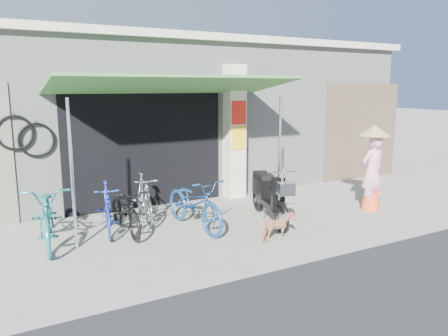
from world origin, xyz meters
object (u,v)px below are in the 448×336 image
bike_black (126,210)px  nun (372,168)px  moped (268,195)px  bike_navy (194,203)px  street_dog (278,227)px  bike_teal (48,214)px  bike_blue (107,208)px  bike_silver (144,198)px

bike_black → nun: bearing=-12.0°
bike_black → moped: size_ratio=0.82×
bike_black → bike_navy: size_ratio=0.86×
bike_black → street_dog: (2.07, -1.61, -0.16)m
bike_teal → bike_blue: bearing=13.6°
bike_black → bike_silver: size_ratio=1.03×
bike_teal → nun: (6.14, -1.01, 0.36)m
moped → bike_silver: bearing=168.2°
bike_blue → bike_navy: bike_navy is taller
bike_blue → moped: (2.87, -0.74, 0.05)m
bike_black → street_dog: size_ratio=2.69×
bike_navy → street_dog: bearing=-60.7°
bike_blue → moped: size_ratio=0.78×
nun → street_dog: bearing=10.2°
bike_teal → bike_navy: size_ratio=1.09×
moped → bike_navy: bearing=-173.6°
street_dog → bike_teal: bearing=60.3°
nun → bike_blue: bearing=-15.2°
bike_silver → moped: moped is taller
bike_teal → bike_silver: size_ratio=1.29×
bike_silver → bike_navy: 1.07m
bike_blue → bike_teal: bearing=-161.5°
street_dog → bike_silver: bearing=33.2°
bike_teal → street_dog: (3.32, -1.66, -0.27)m
bike_blue → bike_black: bike_blue is taller
bike_blue → moped: moped is taller
bike_blue → bike_black: bearing=-20.5°
bike_teal → bike_black: bearing=4.2°
bike_teal → bike_silver: 1.81m
bike_blue → bike_silver: (0.78, 0.34, 0.01)m
bike_black → bike_navy: bearing=-17.1°
street_dog → moped: size_ratio=0.30×
bike_black → nun: size_ratio=0.88×
bike_black → bike_navy: (1.15, -0.34, 0.06)m
bike_blue → street_dog: size_ratio=2.55×
bike_teal → nun: 6.24m
bike_navy → nun: nun is taller
bike_black → bike_teal: bearing=176.8°
bike_blue → nun: size_ratio=0.84×
bike_teal → moped: (3.84, -0.62, -0.02)m
bike_black → moped: moped is taller
bike_navy → street_dog: 1.59m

